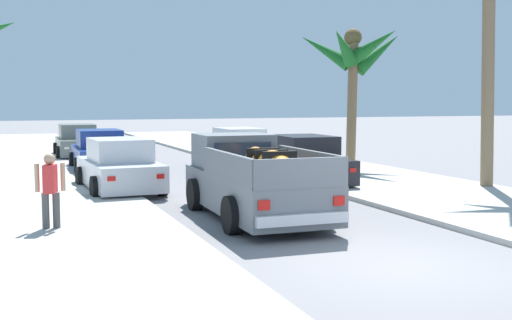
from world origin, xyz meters
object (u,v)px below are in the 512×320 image
at_px(car_left_mid, 78,142).
at_px(car_left_far, 240,149).
at_px(pickup_truck, 253,181).
at_px(pedestrian, 50,188).
at_px(car_right_mid, 100,152).
at_px(palm_tree_left_mid, 353,57).
at_px(car_right_near, 303,162).
at_px(car_left_near, 119,167).

relative_size(car_left_mid, car_left_far, 1.00).
height_order(pickup_truck, pedestrian, pickup_truck).
bearing_deg(pedestrian, car_left_mid, 82.88).
bearing_deg(car_right_mid, car_left_mid, 92.00).
relative_size(pickup_truck, car_left_mid, 1.23).
height_order(pickup_truck, palm_tree_left_mid, palm_tree_left_mid).
bearing_deg(car_right_mid, car_left_far, -5.87).
height_order(car_right_near, pedestrian, pedestrian).
bearing_deg(palm_tree_left_mid, car_left_mid, 134.44).
bearing_deg(palm_tree_left_mid, car_right_near, -138.94).
distance_m(car_right_mid, car_left_far, 5.34).
xyz_separation_m(car_right_near, palm_tree_left_mid, (3.45, 3.01, 3.51)).
distance_m(car_left_near, car_left_far, 7.54).
distance_m(car_left_near, car_right_mid, 5.71).
distance_m(car_left_far, pedestrian, 13.06).
xyz_separation_m(car_left_near, car_right_mid, (0.18, 5.71, 0.00)).
distance_m(car_right_near, pedestrian, 9.20).
height_order(car_right_mid, palm_tree_left_mid, palm_tree_left_mid).
relative_size(car_left_near, car_left_mid, 1.01).
relative_size(car_right_near, car_left_far, 1.01).
xyz_separation_m(palm_tree_left_mid, pedestrian, (-11.20, -7.96, -3.31)).
distance_m(car_right_near, car_left_mid, 13.46).
xyz_separation_m(pickup_truck, pedestrian, (-4.33, -0.29, 0.10)).
xyz_separation_m(car_left_near, car_left_mid, (-0.03, 11.79, 0.00)).
distance_m(car_left_mid, car_right_mid, 6.08).
xyz_separation_m(car_right_mid, pedestrian, (-2.36, -11.11, 0.20)).
bearing_deg(car_left_mid, pickup_truck, -82.65).
relative_size(car_left_near, car_right_mid, 1.01).
bearing_deg(car_left_mid, car_left_far, -50.19).
bearing_deg(car_left_near, pickup_truck, -67.23).
height_order(car_left_far, palm_tree_left_mid, palm_tree_left_mid).
height_order(pickup_truck, car_right_near, pickup_truck).
xyz_separation_m(car_right_mid, car_left_far, (5.31, -0.55, 0.00)).
height_order(car_left_mid, palm_tree_left_mid, palm_tree_left_mid).
bearing_deg(pickup_truck, car_right_near, 53.67).
relative_size(car_left_mid, pedestrian, 2.69).
height_order(car_left_far, pedestrian, pedestrian).
bearing_deg(palm_tree_left_mid, pedestrian, -144.62).
bearing_deg(palm_tree_left_mid, car_left_far, 143.54).
distance_m(pickup_truck, palm_tree_left_mid, 10.85).
bearing_deg(car_right_near, palm_tree_left_mid, 41.06).
bearing_deg(car_left_near, pedestrian, -111.97).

